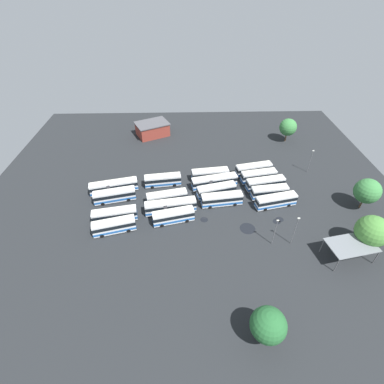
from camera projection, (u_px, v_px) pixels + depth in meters
ground_plane at (193, 199)px, 78.48m from camera, size 119.62×119.62×0.00m
bus_row0_slot0 at (114, 226)px, 67.64m from camera, size 10.52×4.98×3.62m
bus_row0_slot1 at (115, 215)px, 70.64m from camera, size 11.32×4.47×3.62m
bus_row0_slot3 at (115, 195)px, 76.66m from camera, size 11.50×4.98×3.62m
bus_row0_slot4 at (114, 186)px, 79.77m from camera, size 13.59×5.48×3.62m
bus_row1_slot0 at (173, 216)px, 70.31m from camera, size 10.75×4.83×3.62m
bus_row1_slot1 at (170, 206)px, 73.22m from camera, size 13.59×4.58×3.62m
bus_row1_slot2 at (167, 197)px, 75.96m from camera, size 11.19×4.74×3.62m
bus_row1_slot4 at (163, 180)px, 82.16m from camera, size 10.78×3.82×3.62m
bus_row2_slot1 at (222, 199)px, 75.42m from camera, size 11.32×3.93×3.62m
bus_row2_slot2 at (216, 190)px, 78.39m from camera, size 11.22×5.12×3.62m
bus_row2_slot3 at (214, 181)px, 81.61m from camera, size 13.60×5.27×3.62m
bus_row2_slot4 at (210, 174)px, 84.43m from camera, size 11.28×3.85×3.62m
bus_row3_slot0 at (276, 201)px, 74.92m from camera, size 11.46×4.85×3.62m
bus_row3_slot1 at (269, 192)px, 77.87m from camera, size 10.46×3.77×3.62m
bus_row3_slot2 at (265, 183)px, 80.92m from camera, size 11.50×4.55×3.62m
bus_row3_slot3 at (259, 176)px, 83.78m from camera, size 10.95×4.41×3.62m
bus_row3_slot4 at (254, 169)px, 86.62m from camera, size 11.53×4.79×3.62m
depot_building at (152, 129)px, 106.64m from camera, size 14.31×12.72×4.97m
maintenance_shelter at (352, 245)px, 60.18m from camera, size 11.13×7.81×4.26m
lamp_post_mid_lot at (295, 230)px, 63.02m from camera, size 0.56×0.28×8.28m
lamp_post_far_corner at (275, 231)px, 63.11m from camera, size 0.56×0.28×7.73m
lamp_post_by_building at (310, 160)px, 86.12m from camera, size 0.56×0.28×7.75m
tree_northwest at (288, 127)px, 100.90m from camera, size 6.13×6.13×8.66m
tree_east_edge at (372, 231)px, 61.21m from camera, size 7.12×7.12×9.22m
tree_south_edge at (367, 191)px, 72.09m from camera, size 6.56×6.56×8.97m
tree_northeast at (268, 325)px, 45.80m from camera, size 6.10×6.10×8.11m
puddle_front_lane at (277, 222)px, 71.47m from camera, size 1.97×1.97×0.01m
puddle_between_rows at (162, 180)px, 85.21m from camera, size 2.54×2.54×0.01m
puddle_centre_drain at (280, 219)px, 72.08m from camera, size 1.99×1.99×0.01m
puddle_near_shelter at (247, 228)px, 69.58m from camera, size 3.87×3.87×0.01m
puddle_back_corner at (204, 220)px, 72.02m from camera, size 1.99×1.99×0.01m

